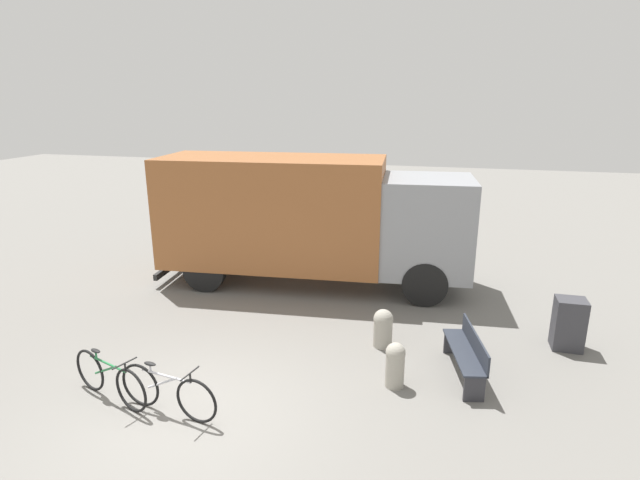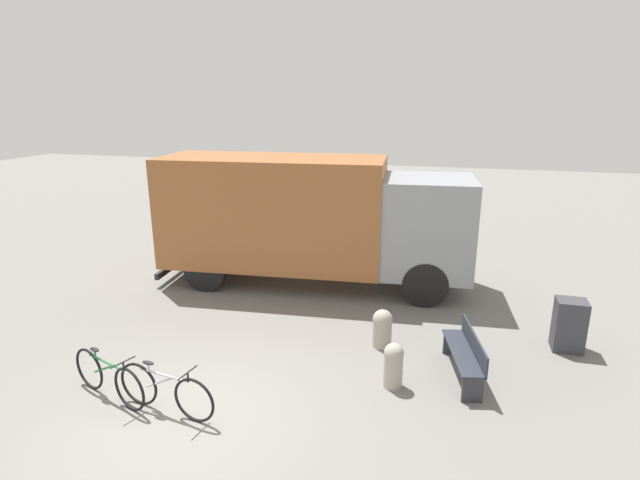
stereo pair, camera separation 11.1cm
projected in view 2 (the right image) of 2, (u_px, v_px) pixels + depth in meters
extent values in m
plane|color=slate|center=(187.00, 414.00, 7.79)|extent=(60.00, 60.00, 0.00)
cube|color=#99592D|center=(274.00, 211.00, 12.90)|extent=(5.81, 2.69, 2.78)
cube|color=gray|center=(427.00, 226.00, 12.29)|extent=(2.33, 2.33, 2.36)
cube|color=black|center=(175.00, 264.00, 13.85)|extent=(0.27, 2.14, 0.16)
cylinder|color=black|center=(424.00, 259.00, 13.53)|extent=(1.09, 0.36, 1.07)
cylinder|color=black|center=(425.00, 284.00, 11.70)|extent=(1.09, 0.36, 1.07)
cylinder|color=black|center=(232.00, 248.00, 14.47)|extent=(1.09, 0.36, 1.07)
cylinder|color=black|center=(206.00, 270.00, 12.64)|extent=(1.09, 0.36, 1.07)
cube|color=#282D38|center=(463.00, 352.00, 8.74)|extent=(0.74, 1.74, 0.04)
cube|color=#282D38|center=(474.00, 344.00, 8.68)|extent=(0.38, 1.67, 0.37)
cube|color=#2D2D33|center=(473.00, 390.00, 8.04)|extent=(0.34, 0.12, 0.45)
cube|color=#2D2D33|center=(452.00, 343.00, 9.57)|extent=(0.34, 0.12, 0.45)
torus|color=black|center=(89.00, 369.00, 8.39)|extent=(0.71, 0.28, 0.74)
torus|color=black|center=(129.00, 389.00, 7.81)|extent=(0.71, 0.28, 0.74)
cylinder|color=#26723F|center=(106.00, 363.00, 8.02)|extent=(0.88, 0.34, 0.04)
cylinder|color=#26723F|center=(105.00, 369.00, 8.10)|extent=(0.59, 0.24, 0.34)
cylinder|color=#26723F|center=(95.00, 354.00, 8.16)|extent=(0.03, 0.03, 0.12)
ellipsoid|color=black|center=(95.00, 350.00, 8.14)|extent=(0.24, 0.16, 0.05)
cylinder|color=black|center=(124.00, 367.00, 7.75)|extent=(0.03, 0.03, 0.16)
cylinder|color=black|center=(123.00, 362.00, 7.73)|extent=(0.17, 0.42, 0.02)
torus|color=black|center=(139.00, 384.00, 7.95)|extent=(0.73, 0.16, 0.74)
torus|color=black|center=(194.00, 400.00, 7.53)|extent=(0.73, 0.16, 0.74)
cylinder|color=silver|center=(164.00, 375.00, 7.66)|extent=(0.92, 0.19, 0.04)
cylinder|color=silver|center=(161.00, 382.00, 7.73)|extent=(0.61, 0.14, 0.34)
cylinder|color=silver|center=(149.00, 367.00, 7.76)|extent=(0.03, 0.03, 0.12)
ellipsoid|color=black|center=(148.00, 363.00, 7.74)|extent=(0.23, 0.12, 0.05)
cylinder|color=black|center=(188.00, 377.00, 7.46)|extent=(0.03, 0.03, 0.16)
cylinder|color=black|center=(188.00, 373.00, 7.43)|extent=(0.10, 0.44, 0.02)
cylinder|color=#9E998C|center=(393.00, 370.00, 8.46)|extent=(0.32, 0.32, 0.63)
sphere|color=#9E998C|center=(394.00, 353.00, 8.38)|extent=(0.34, 0.34, 0.34)
cylinder|color=#9E998C|center=(382.00, 333.00, 9.84)|extent=(0.37, 0.37, 0.58)
sphere|color=#9E998C|center=(383.00, 319.00, 9.76)|extent=(0.39, 0.39, 0.39)
cube|color=#38383D|center=(569.00, 325.00, 9.66)|extent=(0.56, 0.47, 1.03)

